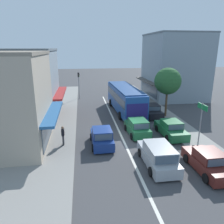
{
  "coord_description": "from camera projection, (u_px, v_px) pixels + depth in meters",
  "views": [
    {
      "loc": [
        -3.48,
        -17.71,
        7.88
      ],
      "look_at": [
        -0.32,
        4.75,
        1.2
      ],
      "focal_mm": 35.0,
      "sensor_mm": 36.0,
      "label": 1
    }
  ],
  "objects": [
    {
      "name": "pedestrian_with_handbag_near",
      "position": [
        63.0,
        134.0,
        17.88
      ],
      "size": [
        0.25,
        0.65,
        1.63
      ],
      "color": "#333338",
      "rests_on": "sidewalk_left"
    },
    {
      "name": "city_bus",
      "position": [
        125.0,
        98.0,
        27.37
      ],
      "size": [
        3.06,
        10.95,
        3.23
      ],
      "color": "#1E4C99",
      "rests_on": "ground"
    },
    {
      "name": "hatchback_adjacent_lane_lead",
      "position": [
        102.0,
        138.0,
        18.15
      ],
      "size": [
        1.86,
        3.73,
        1.54
      ],
      "color": "navy",
      "rests_on": "ground"
    },
    {
      "name": "kerb_right",
      "position": [
        165.0,
        116.0,
        26.02
      ],
      "size": [
        2.8,
        44.0,
        0.12
      ],
      "primitive_type": "cube",
      "color": "gray",
      "rests_on": "ground"
    },
    {
      "name": "shopfront_mid_block",
      "position": [
        23.0,
        84.0,
        25.17
      ],
      "size": [
        8.42,
        8.36,
        7.82
      ],
      "color": "#84939E",
      "rests_on": "ground"
    },
    {
      "name": "wagon_adjacent_lane_trail",
      "position": [
        158.0,
        156.0,
        15.04
      ],
      "size": [
        1.95,
        4.51,
        1.58
      ],
      "color": "#9EA3A8",
      "rests_on": "ground"
    },
    {
      "name": "parked_sedan_kerb_front",
      "position": [
        208.0,
        162.0,
        14.35
      ],
      "size": [
        1.93,
        4.22,
        1.47
      ],
      "color": "#561E19",
      "rests_on": "ground"
    },
    {
      "name": "street_tree_right",
      "position": [
        168.0,
        81.0,
        24.7
      ],
      "size": [
        3.03,
        3.03,
        5.78
      ],
      "color": "brown",
      "rests_on": "ground"
    },
    {
      "name": "parked_sedan_kerb_rear",
      "position": [
        139.0,
        99.0,
        31.86
      ],
      "size": [
        1.97,
        4.24,
        1.47
      ],
      "color": "#B7B29E",
      "rests_on": "ground"
    },
    {
      "name": "sidewalk_left",
      "position": [
        53.0,
        121.0,
        24.29
      ],
      "size": [
        5.2,
        44.0,
        0.14
      ],
      "primitive_type": "cube",
      "color": "gray",
      "rests_on": "ground"
    },
    {
      "name": "parked_sedan_kerb_second",
      "position": [
        171.0,
        129.0,
        20.23
      ],
      "size": [
        1.99,
        4.25,
        1.47
      ],
      "color": "#1E6638",
      "rests_on": "ground"
    },
    {
      "name": "building_right_far",
      "position": [
        174.0,
        66.0,
        35.32
      ],
      "size": [
        9.18,
        10.02,
        10.1
      ],
      "color": "#84939E",
      "rests_on": "ground"
    },
    {
      "name": "ground_plane",
      "position": [
        123.0,
        140.0,
        19.51
      ],
      "size": [
        140.0,
        140.0,
        0.0
      ],
      "primitive_type": "plane",
      "color": "#3F3F42"
    },
    {
      "name": "parked_sedan_kerb_third",
      "position": [
        151.0,
        111.0,
        26.12
      ],
      "size": [
        1.9,
        4.2,
        1.47
      ],
      "color": "black",
      "rests_on": "ground"
    },
    {
      "name": "directional_road_sign",
      "position": [
        202.0,
        114.0,
        17.8
      ],
      "size": [
        0.1,
        1.4,
        3.6
      ],
      "color": "gray",
      "rests_on": "ground"
    },
    {
      "name": "hatchback_queue_gap_filler",
      "position": [
        137.0,
        127.0,
        20.45
      ],
      "size": [
        1.94,
        3.77,
        1.54
      ],
      "color": "#1E6638",
      "rests_on": "ground"
    },
    {
      "name": "traffic_light_downstreet",
      "position": [
        79.0,
        81.0,
        34.31
      ],
      "size": [
        0.32,
        0.24,
        4.2
      ],
      "color": "gray",
      "rests_on": "ground"
    },
    {
      "name": "lane_centre_line",
      "position": [
        116.0,
        125.0,
        23.31
      ],
      "size": [
        0.2,
        28.0,
        0.01
      ],
      "primitive_type": "cube",
      "color": "silver",
      "rests_on": "ground"
    }
  ]
}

